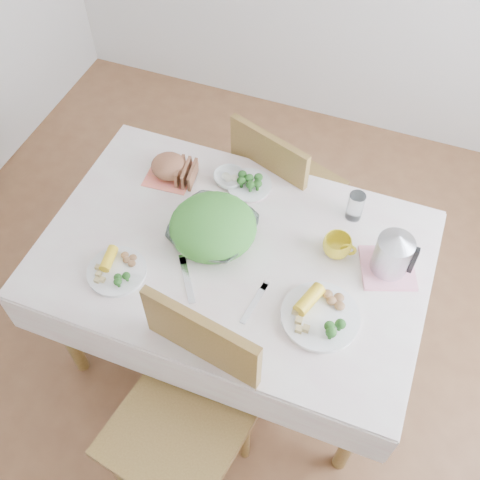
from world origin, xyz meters
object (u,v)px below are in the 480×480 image
(dinner_plate_left, at_px, (117,271))
(electric_kettle, at_px, (394,251))
(salad_bowl, at_px, (213,231))
(yellow_mug, at_px, (337,246))
(chair_near, at_px, (177,434))
(dining_table, at_px, (234,301))
(chair_far, at_px, (290,187))
(dinner_plate_right, at_px, (320,317))

(dinner_plate_left, distance_m, electric_kettle, 1.04)
(salad_bowl, xyz_separation_m, yellow_mug, (0.48, 0.10, 0.00))
(electric_kettle, bearing_deg, dinner_plate_left, -175.98)
(yellow_mug, bearing_deg, chair_near, -114.04)
(dining_table, bearing_deg, chair_far, 86.46)
(dining_table, relative_size, chair_far, 1.48)
(chair_near, xyz_separation_m, chair_far, (0.02, 1.31, 0.00))
(yellow_mug, distance_m, electric_kettle, 0.22)
(dining_table, bearing_deg, electric_kettle, 12.74)
(dining_table, xyz_separation_m, chair_near, (0.03, -0.65, 0.09))
(chair_far, bearing_deg, dinner_plate_left, 85.04)
(salad_bowl, bearing_deg, chair_near, -79.64)
(dining_table, relative_size, dinner_plate_right, 4.89)
(dining_table, height_order, dinner_plate_right, dinner_plate_right)
(chair_far, distance_m, yellow_mug, 0.71)
(chair_near, xyz_separation_m, dinner_plate_left, (-0.40, 0.40, 0.31))
(salad_bowl, bearing_deg, chair_far, 77.26)
(dinner_plate_left, xyz_separation_m, yellow_mug, (0.75, 0.39, 0.03))
(chair_near, bearing_deg, dinner_plate_right, 62.42)
(chair_near, height_order, dinner_plate_left, chair_near)
(dinner_plate_left, xyz_separation_m, electric_kettle, (0.96, 0.38, 0.11))
(dinner_plate_right, bearing_deg, dining_table, 157.36)
(chair_far, relative_size, yellow_mug, 8.46)
(dinner_plate_right, relative_size, electric_kettle, 1.48)
(dinner_plate_right, bearing_deg, salad_bowl, 157.70)
(dinner_plate_right, relative_size, yellow_mug, 2.56)
(dining_table, bearing_deg, salad_bowl, 159.07)
(chair_near, relative_size, dinner_plate_left, 4.47)
(salad_bowl, height_order, dinner_plate_right, salad_bowl)
(dinner_plate_left, bearing_deg, chair_far, 65.49)
(dining_table, bearing_deg, yellow_mug, 19.68)
(chair_far, distance_m, dinner_plate_left, 1.05)
(electric_kettle, bearing_deg, yellow_mug, 161.28)
(dining_table, distance_m, yellow_mug, 0.59)
(salad_bowl, height_order, yellow_mug, yellow_mug)
(chair_near, relative_size, dinner_plate_right, 3.55)
(chair_far, bearing_deg, yellow_mug, 141.92)
(dining_table, relative_size, chair_near, 1.38)
(chair_far, xyz_separation_m, electric_kettle, (0.54, -0.53, 0.42))
(chair_near, distance_m, yellow_mug, 0.93)
(chair_near, relative_size, electric_kettle, 5.27)
(yellow_mug, relative_size, electric_kettle, 0.58)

